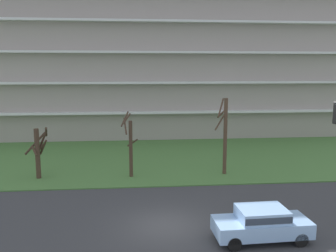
# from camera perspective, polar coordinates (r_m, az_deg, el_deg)

# --- Properties ---
(ground) EXTENTS (160.00, 160.00, 0.00)m
(ground) POSITION_cam_1_polar(r_m,az_deg,el_deg) (19.01, -0.22, -15.48)
(ground) COLOR #38383A
(grass_lawn_strip) EXTENTS (80.00, 16.00, 0.08)m
(grass_lawn_strip) POSITION_cam_1_polar(r_m,az_deg,el_deg) (32.24, -2.40, -5.06)
(grass_lawn_strip) COLOR #477238
(grass_lawn_strip) RESTS_ON ground
(apartment_building) EXTENTS (49.60, 12.42, 19.29)m
(apartment_building) POSITION_cam_1_polar(r_m,az_deg,el_deg) (45.02, -3.36, 11.26)
(apartment_building) COLOR #9E938C
(apartment_building) RESTS_ON ground
(tree_far_left) EXTENTS (1.95, 1.62, 3.88)m
(tree_far_left) POSITION_cam_1_polar(r_m,az_deg,el_deg) (27.51, -19.84, -3.67)
(tree_far_left) COLOR #423023
(tree_far_left) RESTS_ON ground
(tree_left) EXTENTS (1.26, 1.21, 4.83)m
(tree_left) POSITION_cam_1_polar(r_m,az_deg,el_deg) (26.28, -6.02, -3.04)
(tree_left) COLOR #423023
(tree_left) RESTS_ON ground
(tree_center) EXTENTS (1.03, 0.97, 5.77)m
(tree_center) POSITION_cam_1_polar(r_m,az_deg,el_deg) (27.04, 8.97, -1.29)
(tree_center) COLOR #4C3828
(tree_center) RESTS_ON ground
(sedan_blue_center_left) EXTENTS (4.46, 1.95, 1.57)m
(sedan_blue_center_left) POSITION_cam_1_polar(r_m,az_deg,el_deg) (17.72, 14.61, -14.59)
(sedan_blue_center_left) COLOR #8CB2E0
(sedan_blue_center_left) RESTS_ON ground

